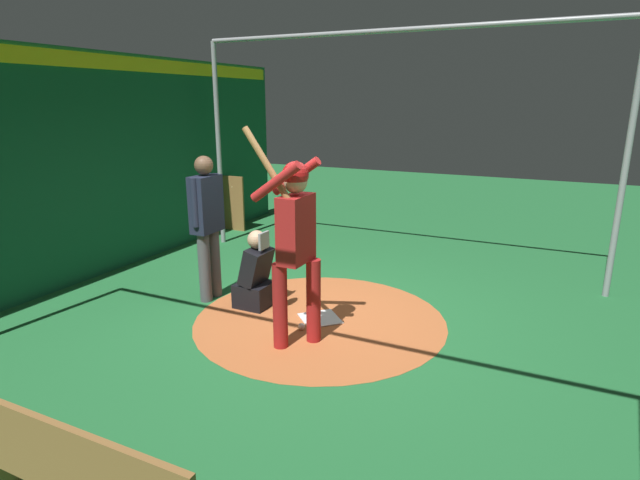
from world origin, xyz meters
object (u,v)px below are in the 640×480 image
Objects in this scene: catcher at (257,277)px; bench at (75,473)px; batter at (295,236)px; baseball_0 at (302,326)px; bat_rack at (232,205)px; umpire at (207,220)px; home_plate at (320,318)px.

catcher is 3.49m from bench.
batter is 29.81× the size of baseball_0.
catcher is at bearing 105.87° from bench.
bat_rack is (-3.43, 3.74, -0.67)m from batter.
batter is 1.18× the size of bench.
catcher is 0.94m from umpire.
batter is (0.04, -0.64, 1.15)m from home_plate.
bat_rack is (-1.85, 3.10, -0.53)m from umpire.
umpire is (-1.54, -0.00, 1.01)m from home_plate.
bat_rack is (-2.53, 3.07, 0.12)m from catcher.
bench is at bearing -86.95° from baseball_0.
umpire is at bearing -179.95° from home_plate.
baseball_0 is (3.33, -3.44, -0.45)m from bat_rack.
baseball_0 is at bearing 107.98° from batter.
catcher is at bearing 155.15° from baseball_0.
catcher is 0.91× the size of bat_rack.
bat_rack is at bearing 132.49° from batter.
umpire is 3.75m from bench.
umpire is 1.80m from baseball_0.
batter is 1.16m from baseball_0.
umpire reaches higher than bat_rack.
catcher is at bearing 2.39° from umpire.
home_plate is at bearing -42.42° from bat_rack.
baseball_0 is (1.48, -0.34, -0.98)m from umpire.
batter is 2.30× the size of catcher.
batter is at bearing -86.68° from home_plate.
bench is 3.02m from baseball_0.
batter is 2.78m from bench.
bench is (1.64, -3.33, -0.57)m from umpire.
batter is at bearing -47.51° from bat_rack.
bench is at bearing -63.83° from umpire.
umpire is 24.38× the size of baseball_0.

